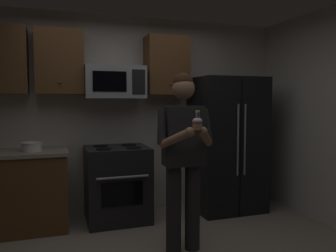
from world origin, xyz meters
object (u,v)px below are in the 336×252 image
(oven_range, at_px, (117,184))
(cupcake, at_px, (197,123))
(refrigerator, at_px, (227,144))
(person, at_px, (184,152))
(microwave, at_px, (115,82))
(bowl_large_white, at_px, (32,146))

(oven_range, distance_m, cupcake, 1.69)
(refrigerator, xyz_separation_m, person, (-1.03, -1.03, 0.10))
(oven_range, height_order, person, person)
(cupcake, bearing_deg, oven_range, 108.38)
(microwave, bearing_deg, bowl_large_white, -172.43)
(refrigerator, distance_m, person, 1.46)
(cupcake, bearing_deg, person, 90.00)
(cupcake, bearing_deg, refrigerator, 52.75)
(microwave, height_order, bowl_large_white, microwave)
(bowl_large_white, height_order, cupcake, cupcake)
(bowl_large_white, xyz_separation_m, person, (1.44, -1.06, 0.02))
(bowl_large_white, height_order, person, person)
(oven_range, relative_size, cupcake, 5.36)
(person, relative_size, cupcake, 10.13)
(oven_range, relative_size, bowl_large_white, 4.23)
(bowl_large_white, distance_m, person, 1.79)
(microwave, bearing_deg, oven_range, -90.02)
(person, bearing_deg, microwave, 111.34)
(refrigerator, distance_m, bowl_large_white, 2.48)
(oven_range, height_order, cupcake, cupcake)
(refrigerator, height_order, bowl_large_white, refrigerator)
(oven_range, relative_size, refrigerator, 0.52)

